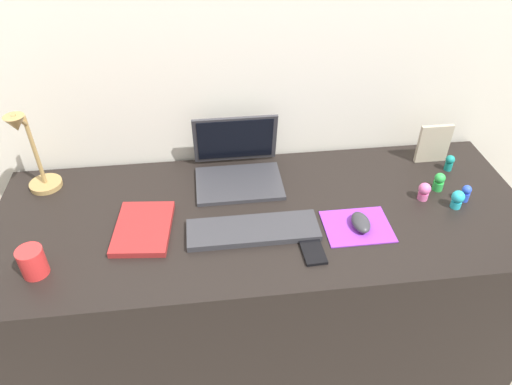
# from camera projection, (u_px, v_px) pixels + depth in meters

# --- Properties ---
(ground_plane) EXTENTS (6.00, 6.00, 0.00)m
(ground_plane) POSITION_uv_depth(u_px,v_px,m) (262.00, 347.00, 2.04)
(ground_plane) COLOR gray
(back_wall) EXTENTS (2.96, 0.05, 1.66)m
(back_wall) POSITION_uv_depth(u_px,v_px,m) (251.00, 130.00, 1.82)
(back_wall) COLOR silver
(back_wall) RESTS_ON ground_plane
(desk) EXTENTS (1.76, 0.68, 0.74)m
(desk) POSITION_uv_depth(u_px,v_px,m) (263.00, 289.00, 1.81)
(desk) COLOR black
(desk) RESTS_ON ground_plane
(laptop) EXTENTS (0.30, 0.26, 0.21)m
(laptop) POSITION_uv_depth(u_px,v_px,m) (237.00, 163.00, 1.72)
(laptop) COLOR #333338
(laptop) RESTS_ON desk
(keyboard) EXTENTS (0.41, 0.13, 0.02)m
(keyboard) POSITION_uv_depth(u_px,v_px,m) (253.00, 230.00, 1.50)
(keyboard) COLOR #333338
(keyboard) RESTS_ON desk
(mousepad) EXTENTS (0.21, 0.17, 0.00)m
(mousepad) POSITION_uv_depth(u_px,v_px,m) (357.00, 226.00, 1.53)
(mousepad) COLOR purple
(mousepad) RESTS_ON desk
(mouse) EXTENTS (0.06, 0.10, 0.03)m
(mouse) POSITION_uv_depth(u_px,v_px,m) (361.00, 222.00, 1.52)
(mouse) COLOR #333338
(mouse) RESTS_ON mousepad
(cell_phone) EXTENTS (0.07, 0.13, 0.01)m
(cell_phone) POSITION_uv_depth(u_px,v_px,m) (312.00, 249.00, 1.45)
(cell_phone) COLOR black
(cell_phone) RESTS_ON desk
(desk_lamp) EXTENTS (0.11, 0.16, 0.33)m
(desk_lamp) POSITION_uv_depth(u_px,v_px,m) (32.00, 155.00, 1.58)
(desk_lamp) COLOR #A5844C
(desk_lamp) RESTS_ON desk
(notebook_pad) EXTENTS (0.19, 0.26, 0.02)m
(notebook_pad) POSITION_uv_depth(u_px,v_px,m) (143.00, 228.00, 1.51)
(notebook_pad) COLOR maroon
(notebook_pad) RESTS_ON desk
(picture_frame) EXTENTS (0.12, 0.02, 0.15)m
(picture_frame) POSITION_uv_depth(u_px,v_px,m) (434.00, 144.00, 1.78)
(picture_frame) COLOR #B2A58C
(picture_frame) RESTS_ON desk
(coffee_mug) EXTENTS (0.07, 0.07, 0.09)m
(coffee_mug) POSITION_uv_depth(u_px,v_px,m) (33.00, 262.00, 1.35)
(coffee_mug) COLOR red
(coffee_mug) RESTS_ON desk
(toy_figurine_teal) EXTENTS (0.03, 0.03, 0.06)m
(toy_figurine_teal) POSITION_uv_depth(u_px,v_px,m) (449.00, 162.00, 1.76)
(toy_figurine_teal) COLOR teal
(toy_figurine_teal) RESTS_ON desk
(toy_figurine_cyan) EXTENTS (0.04, 0.04, 0.06)m
(toy_figurine_cyan) POSITION_uv_depth(u_px,v_px,m) (458.00, 199.00, 1.59)
(toy_figurine_cyan) COLOR #28B7CC
(toy_figurine_cyan) RESTS_ON desk
(toy_figurine_blue) EXTENTS (0.03, 0.03, 0.06)m
(toy_figurine_blue) POSITION_uv_depth(u_px,v_px,m) (466.00, 193.00, 1.62)
(toy_figurine_blue) COLOR blue
(toy_figurine_blue) RESTS_ON desk
(toy_figurine_green) EXTENTS (0.04, 0.04, 0.07)m
(toy_figurine_green) POSITION_uv_depth(u_px,v_px,m) (439.00, 181.00, 1.67)
(toy_figurine_green) COLOR green
(toy_figurine_green) RESTS_ON desk
(toy_figurine_pink) EXTENTS (0.04, 0.04, 0.06)m
(toy_figurine_pink) POSITION_uv_depth(u_px,v_px,m) (424.00, 191.00, 1.62)
(toy_figurine_pink) COLOR pink
(toy_figurine_pink) RESTS_ON desk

